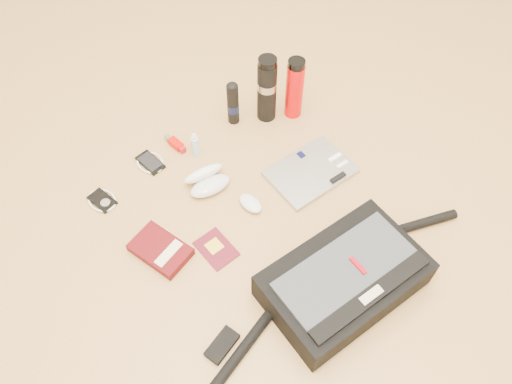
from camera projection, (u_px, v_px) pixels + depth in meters
ground at (271, 226)px, 1.70m from camera, size 4.00×4.00×0.00m
messenger_bag at (343, 280)px, 1.51m from camera, size 1.00×0.32×0.14m
laptop at (311, 172)px, 1.82m from camera, size 0.31×0.23×0.03m
book at (161, 249)px, 1.63m from camera, size 0.18×0.22×0.03m
passport at (216, 249)px, 1.64m from camera, size 0.11×0.15×0.01m
mouse at (251, 203)px, 1.73m from camera, size 0.07×0.11×0.03m
sunglasses_case at (207, 180)px, 1.77m from camera, size 0.16×0.13×0.09m
ipod at (102, 200)px, 1.75m from camera, size 0.11×0.11×0.01m
phone at (150, 162)px, 1.85m from camera, size 0.11×0.12×0.01m
inhaler at (175, 143)px, 1.90m from camera, size 0.04×0.11×0.03m
spray_bottle at (195, 145)px, 1.85m from camera, size 0.03×0.03×0.11m
aerosol_can at (233, 103)px, 1.91m from camera, size 0.05×0.05×0.19m
thermos_black at (267, 89)px, 1.88m from camera, size 0.10×0.10×0.29m
thermos_red at (295, 89)px, 1.90m from camera, size 0.08×0.08×0.26m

